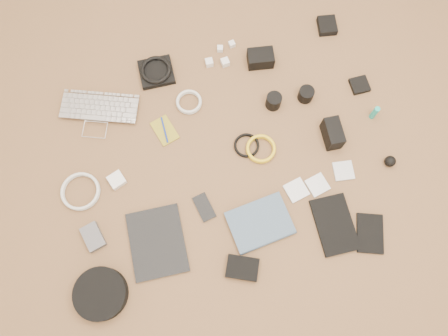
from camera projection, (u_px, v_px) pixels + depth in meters
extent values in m
cube|color=brown|center=(224.00, 161.00, 1.86)|extent=(4.00, 4.00, 0.04)
imported|color=#BBBBBF|center=(98.00, 118.00, 1.88)|extent=(0.39, 0.33, 0.03)
cube|color=black|center=(156.00, 72.00, 1.94)|extent=(0.15, 0.14, 0.03)
torus|color=black|center=(156.00, 70.00, 1.92)|extent=(0.16, 0.16, 0.02)
cube|color=white|center=(220.00, 49.00, 1.98)|extent=(0.03, 0.03, 0.02)
cube|color=white|center=(209.00, 63.00, 1.96)|extent=(0.03, 0.03, 0.03)
cube|color=white|center=(232.00, 44.00, 1.99)|extent=(0.03, 0.03, 0.02)
cube|color=white|center=(225.00, 62.00, 1.96)|extent=(0.04, 0.04, 0.03)
cube|color=black|center=(261.00, 58.00, 1.94)|extent=(0.12, 0.10, 0.07)
cube|color=black|center=(327.00, 26.00, 2.01)|extent=(0.09, 0.10, 0.03)
cube|color=olive|center=(165.00, 130.00, 1.87)|extent=(0.11, 0.14, 0.01)
cylinder|color=#122A98|center=(164.00, 130.00, 1.87)|extent=(0.01, 0.12, 0.01)
torus|color=silver|center=(189.00, 103.00, 1.91)|extent=(0.14, 0.14, 0.01)
cylinder|color=black|center=(274.00, 101.00, 1.88)|extent=(0.08, 0.08, 0.07)
cylinder|color=black|center=(306.00, 94.00, 1.89)|extent=(0.08, 0.08, 0.06)
cube|color=black|center=(360.00, 85.00, 1.93)|extent=(0.08, 0.08, 0.02)
cube|color=white|center=(117.00, 180.00, 1.80)|extent=(0.08, 0.08, 0.03)
torus|color=silver|center=(81.00, 192.00, 1.79)|extent=(0.21, 0.21, 0.01)
torus|color=black|center=(247.00, 146.00, 1.85)|extent=(0.12, 0.12, 0.01)
torus|color=yellow|center=(261.00, 149.00, 1.84)|extent=(0.16, 0.16, 0.01)
cube|color=black|center=(333.00, 133.00, 1.82)|extent=(0.07, 0.12, 0.09)
cylinder|color=#1AAB9B|center=(374.00, 113.00, 1.86)|extent=(0.03, 0.03, 0.08)
cube|color=#545358|center=(93.00, 237.00, 1.73)|extent=(0.09, 0.12, 0.03)
cube|color=black|center=(157.00, 242.00, 1.73)|extent=(0.23, 0.29, 0.01)
cube|color=black|center=(204.00, 207.00, 1.77)|extent=(0.08, 0.12, 0.01)
cube|color=silver|center=(296.00, 190.00, 1.79)|extent=(0.10, 0.10, 0.01)
cube|color=silver|center=(317.00, 185.00, 1.80)|extent=(0.10, 0.10, 0.01)
cube|color=silver|center=(343.00, 171.00, 1.82)|extent=(0.09, 0.09, 0.01)
sphere|color=black|center=(390.00, 161.00, 1.81)|extent=(0.05, 0.05, 0.05)
cylinder|color=black|center=(101.00, 294.00, 1.65)|extent=(0.26, 0.26, 0.06)
cube|color=black|center=(242.00, 268.00, 1.69)|extent=(0.15, 0.13, 0.03)
imported|color=#425770|center=(269.00, 244.00, 1.72)|extent=(0.26, 0.21, 0.02)
cube|color=black|center=(334.00, 225.00, 1.75)|extent=(0.15, 0.24, 0.02)
cube|color=black|center=(370.00, 233.00, 1.74)|extent=(0.15, 0.18, 0.01)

